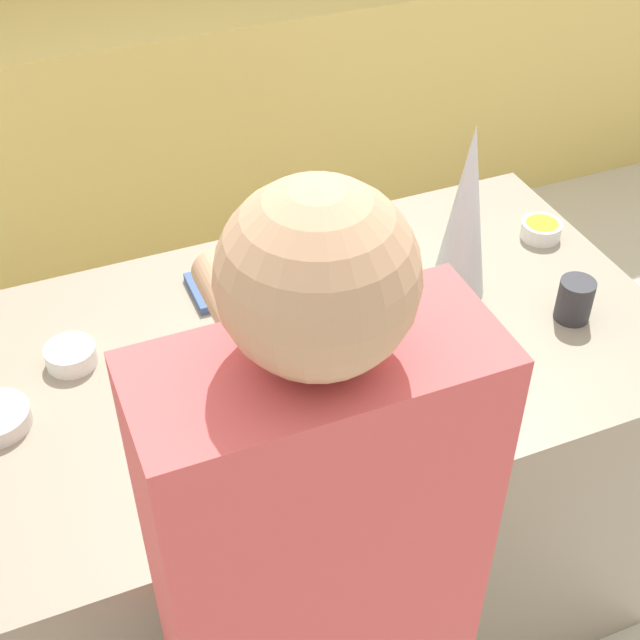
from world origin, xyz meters
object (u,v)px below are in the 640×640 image
(gingerbread_house, at_px, (356,318))
(mug, at_px, (575,300))
(decorative_tree, at_px, (465,213))
(person, at_px, (317,636))
(cookbook, at_px, (234,284))
(baking_tray, at_px, (354,360))
(candy_bowl_near_tray_right, at_px, (71,355))
(candy_bowl_front_corner, at_px, (386,262))
(candy_bowl_beside_tree, at_px, (541,229))

(gingerbread_house, relative_size, mug, 2.78)
(mug, bearing_deg, decorative_tree, 135.91)
(person, bearing_deg, cookbook, 80.22)
(baking_tray, bearing_deg, cookbook, 114.61)
(candy_bowl_near_tray_right, relative_size, candy_bowl_front_corner, 1.06)
(candy_bowl_front_corner, xyz_separation_m, candy_bowl_beside_tree, (0.41, -0.01, -0.01))
(baking_tray, distance_m, mug, 0.51)
(candy_bowl_beside_tree, bearing_deg, decorative_tree, -159.99)
(decorative_tree, bearing_deg, gingerbread_house, -157.19)
(candy_bowl_beside_tree, relative_size, cookbook, 0.49)
(gingerbread_house, height_order, mug, gingerbread_house)
(gingerbread_house, relative_size, candy_bowl_beside_tree, 2.78)
(candy_bowl_near_tray_right, height_order, mug, mug)
(baking_tray, height_order, person, person)
(decorative_tree, distance_m, mug, 0.31)
(person, bearing_deg, mug, 31.28)
(mug, bearing_deg, candy_bowl_beside_tree, 69.50)
(decorative_tree, relative_size, cookbook, 2.11)
(candy_bowl_beside_tree, xyz_separation_m, cookbook, (-0.76, 0.10, -0.01))
(candy_bowl_beside_tree, distance_m, cookbook, 0.77)
(baking_tray, height_order, candy_bowl_beside_tree, candy_bowl_beside_tree)
(gingerbread_house, relative_size, person, 0.16)
(decorative_tree, distance_m, candy_bowl_near_tray_right, 0.88)
(candy_bowl_front_corner, distance_m, person, 0.94)
(candy_bowl_near_tray_right, relative_size, cookbook, 0.53)
(baking_tray, distance_m, decorative_tree, 0.40)
(candy_bowl_beside_tree, bearing_deg, gingerbread_house, -158.54)
(candy_bowl_near_tray_right, height_order, candy_bowl_front_corner, candy_bowl_front_corner)
(candy_bowl_front_corner, bearing_deg, baking_tray, -127.42)
(gingerbread_house, bearing_deg, cookbook, 114.66)
(decorative_tree, xyz_separation_m, candy_bowl_near_tray_right, (-0.86, 0.09, -0.19))
(candy_bowl_beside_tree, height_order, person, person)
(cookbook, bearing_deg, gingerbread_house, -65.34)
(gingerbread_house, height_order, candy_bowl_beside_tree, gingerbread_house)
(gingerbread_house, relative_size, candy_bowl_front_corner, 2.73)
(decorative_tree, xyz_separation_m, cookbook, (-0.47, 0.20, -0.20))
(baking_tray, bearing_deg, candy_bowl_front_corner, 52.58)
(decorative_tree, bearing_deg, cookbook, 156.49)
(person, bearing_deg, candy_bowl_front_corner, 57.83)
(baking_tray, xyz_separation_m, person, (-0.30, -0.54, -0.02))
(baking_tray, bearing_deg, mug, -5.64)
(candy_bowl_front_corner, bearing_deg, candy_bowl_near_tray_right, -177.35)
(candy_bowl_front_corner, height_order, candy_bowl_beside_tree, candy_bowl_front_corner)
(mug, height_order, person, person)
(candy_bowl_near_tray_right, bearing_deg, gingerbread_house, -22.02)
(person, bearing_deg, baking_tray, 60.55)
(baking_tray, relative_size, decorative_tree, 0.92)
(candy_bowl_beside_tree, distance_m, person, 1.20)
(gingerbread_house, distance_m, candy_bowl_beside_tree, 0.66)
(candy_bowl_beside_tree, bearing_deg, mug, -110.50)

